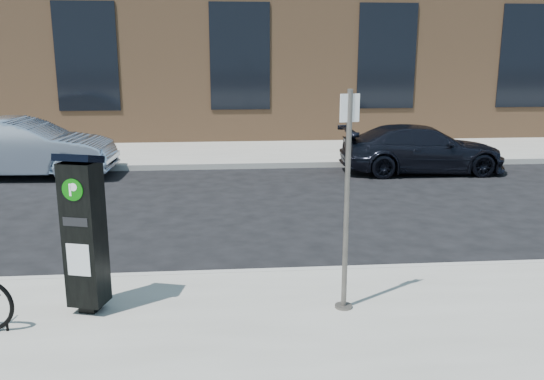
{
  "coord_description": "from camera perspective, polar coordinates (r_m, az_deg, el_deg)",
  "views": [
    {
      "loc": [
        -0.63,
        -7.69,
        3.19
      ],
      "look_at": [
        0.08,
        0.5,
        1.2
      ],
      "focal_mm": 38.0,
      "sensor_mm": 36.0,
      "label": 1
    }
  ],
  "objects": [
    {
      "name": "ground",
      "position": [
        8.35,
        -0.25,
        -8.83
      ],
      "size": [
        120.0,
        120.0,
        0.0
      ],
      "primitive_type": "plane",
      "color": "black",
      "rests_on": "ground"
    },
    {
      "name": "curb_far",
      "position": [
        16.03,
        -2.61,
        2.41
      ],
      "size": [
        60.0,
        0.12,
        0.16
      ],
      "primitive_type": "cube",
      "color": "#9E9B93",
      "rests_on": "ground"
    },
    {
      "name": "car_dark",
      "position": [
        15.94,
        14.64,
        3.95
      ],
      "size": [
        4.39,
        1.84,
        1.27
      ],
      "primitive_type": "imported",
      "rotation": [
        0.0,
        0.0,
        1.56
      ],
      "color": "black",
      "rests_on": "ground"
    },
    {
      "name": "sign_pole",
      "position": [
        6.75,
        7.41,
        -1.38
      ],
      "size": [
        0.23,
        0.21,
        2.63
      ],
      "rotation": [
        0.0,
        0.0,
        0.21
      ],
      "color": "#4C4843",
      "rests_on": "sidewalk_near"
    },
    {
      "name": "building",
      "position": [
        24.71,
        -3.63,
        15.82
      ],
      "size": [
        28.0,
        10.05,
        8.25
      ],
      "color": "#8C613F",
      "rests_on": "ground"
    },
    {
      "name": "parking_kiosk",
      "position": [
        7.05,
        -18.1,
        -3.93
      ],
      "size": [
        0.54,
        0.5,
        1.94
      ],
      "rotation": [
        0.0,
        0.0,
        -0.28
      ],
      "color": "black",
      "rests_on": "sidewalk_near"
    },
    {
      "name": "sidewalk_far",
      "position": [
        21.92,
        -3.27,
        5.44
      ],
      "size": [
        60.0,
        12.0,
        0.15
      ],
      "primitive_type": "cube",
      "color": "gray",
      "rests_on": "ground"
    },
    {
      "name": "curb_near",
      "position": [
        8.3,
        -0.24,
        -8.41
      ],
      "size": [
        60.0,
        0.12,
        0.16
      ],
      "primitive_type": "cube",
      "color": "#9E9B93",
      "rests_on": "ground"
    },
    {
      "name": "car_silver",
      "position": [
        16.13,
        -23.53,
        3.83
      ],
      "size": [
        4.68,
        1.79,
        1.52
      ],
      "primitive_type": "imported",
      "rotation": [
        0.0,
        0.0,
        1.53
      ],
      "color": "#9BADC5",
      "rests_on": "ground"
    }
  ]
}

